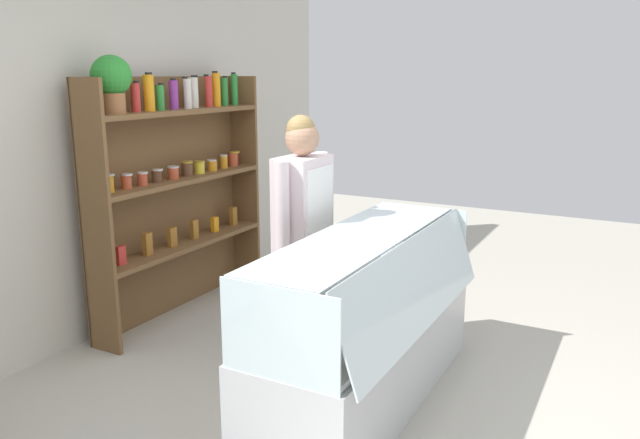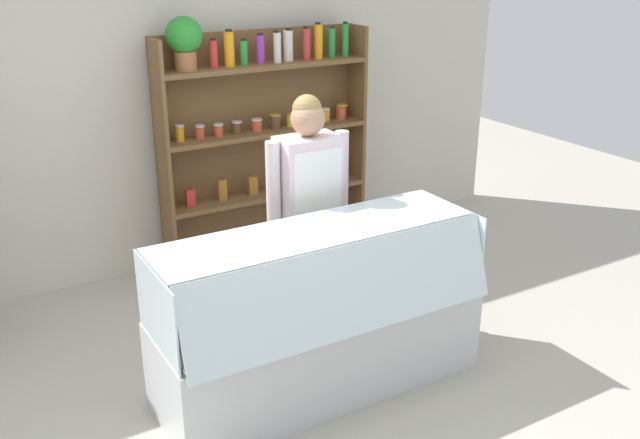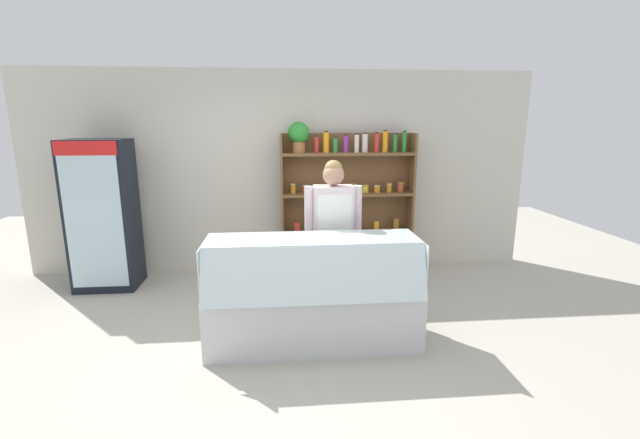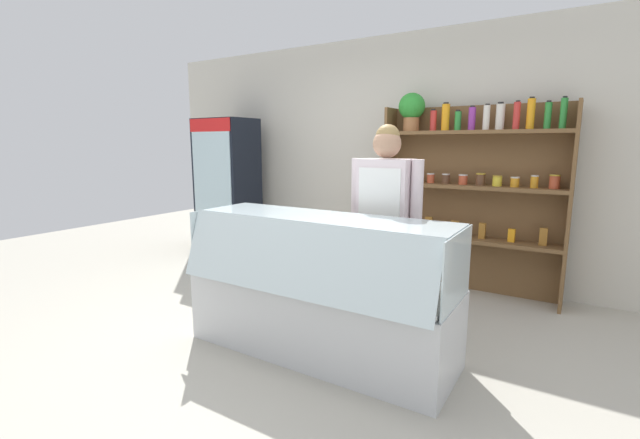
{
  "view_description": "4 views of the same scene",
  "coord_description": "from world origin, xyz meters",
  "views": [
    {
      "loc": [
        -2.89,
        -1.42,
        1.9
      ],
      "look_at": [
        0.42,
        0.35,
        1.02
      ],
      "focal_mm": 35.0,
      "sensor_mm": 36.0,
      "label": 1
    },
    {
      "loc": [
        -1.61,
        -3.22,
        2.52
      ],
      "look_at": [
        0.48,
        0.34,
        0.91
      ],
      "focal_mm": 40.0,
      "sensor_mm": 36.0,
      "label": 2
    },
    {
      "loc": [
        -0.02,
        -3.72,
        2.03
      ],
      "look_at": [
        0.37,
        0.52,
        1.05
      ],
      "focal_mm": 24.0,
      "sensor_mm": 36.0,
      "label": 3
    },
    {
      "loc": [
        1.8,
        -2.54,
        1.51
      ],
      "look_at": [
        -0.08,
        0.5,
        0.88
      ],
      "focal_mm": 24.0,
      "sensor_mm": 36.0,
      "label": 4
    }
  ],
  "objects": [
    {
      "name": "back_wall",
      "position": [
        0.0,
        2.14,
        1.35
      ],
      "size": [
        6.8,
        0.1,
        2.7
      ],
      "primitive_type": "cube",
      "color": "beige",
      "rests_on": "ground"
    },
    {
      "name": "shelving_unit",
      "position": [
        0.78,
        1.87,
        1.14
      ],
      "size": [
        1.76,
        0.29,
        2.03
      ],
      "color": "brown",
      "rests_on": "ground"
    },
    {
      "name": "deli_display_case",
      "position": [
        0.25,
        -0.05,
        0.31
      ],
      "size": [
        1.94,
        0.72,
        1.01
      ],
      "color": "silver",
      "rests_on": "ground"
    },
    {
      "name": "ground_plane",
      "position": [
        0.0,
        0.0,
        0.0
      ],
      "size": [
        12.0,
        12.0,
        0.0
      ],
      "primitive_type": "plane",
      "color": "#B7B2A3"
    },
    {
      "name": "shop_clerk",
      "position": [
        0.5,
        0.51,
        0.98
      ],
      "size": [
        0.59,
        0.25,
        1.66
      ],
      "color": "#2D2D38",
      "rests_on": "ground"
    }
  ]
}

